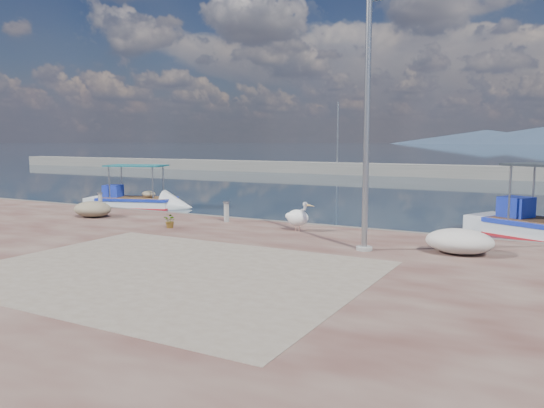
{
  "coord_description": "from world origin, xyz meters",
  "views": [
    {
      "loc": [
        8.85,
        -12.35,
        3.51
      ],
      "look_at": [
        0.0,
        3.8,
        1.3
      ],
      "focal_mm": 35.0,
      "sensor_mm": 36.0,
      "label": 1
    }
  ],
  "objects_px": {
    "pelican": "(298,217)",
    "bollard_near": "(226,211)",
    "boat_left": "(136,204)",
    "lamp_post": "(367,130)"
  },
  "relations": [
    {
      "from": "lamp_post",
      "to": "bollard_near",
      "type": "xyz_separation_m",
      "value": [
        -6.19,
        2.44,
        -2.88
      ]
    },
    {
      "from": "bollard_near",
      "to": "lamp_post",
      "type": "bearing_deg",
      "value": -21.52
    },
    {
      "from": "lamp_post",
      "to": "bollard_near",
      "type": "distance_m",
      "value": 7.25
    },
    {
      "from": "bollard_near",
      "to": "pelican",
      "type": "bearing_deg",
      "value": -9.65
    },
    {
      "from": "pelican",
      "to": "bollard_near",
      "type": "distance_m",
      "value": 3.27
    },
    {
      "from": "boat_left",
      "to": "bollard_near",
      "type": "relative_size",
      "value": 7.49
    },
    {
      "from": "boat_left",
      "to": "lamp_post",
      "type": "xyz_separation_m",
      "value": [
        14.94,
        -7.02,
        3.59
      ]
    },
    {
      "from": "boat_left",
      "to": "bollard_near",
      "type": "xyz_separation_m",
      "value": [
        8.75,
        -4.58,
        0.71
      ]
    },
    {
      "from": "boat_left",
      "to": "pelican",
      "type": "distance_m",
      "value": 13.05
    },
    {
      "from": "boat_left",
      "to": "bollard_near",
      "type": "distance_m",
      "value": 9.9
    }
  ]
}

